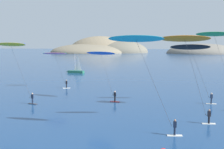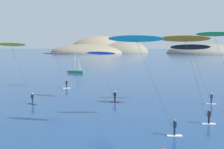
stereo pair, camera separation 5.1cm
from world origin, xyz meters
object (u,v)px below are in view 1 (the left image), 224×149
object	(u,v)px
kitesurfer_blue	(102,57)
kitesurfer_yellow	(12,49)
sailboat_near	(75,71)
kitesurfer_green	(216,40)
kitesurfer_black	(192,51)
kitesurfer_orange	(187,45)
kitesurfer_cyan	(139,47)
kitesurfer_pink	(56,56)

from	to	relation	value
kitesurfer_blue	kitesurfer_yellow	bearing A→B (deg)	-168.67
sailboat_near	kitesurfer_green	size ratio (longest dim) A/B	0.56
kitesurfer_black	kitesurfer_blue	bearing A→B (deg)	176.79
sailboat_near	kitesurfer_yellow	bearing A→B (deg)	-89.51
kitesurfer_blue	kitesurfer_orange	distance (m)	16.08
sailboat_near	kitesurfer_green	world-z (taller)	kitesurfer_green
kitesurfer_orange	kitesurfer_yellow	size ratio (longest dim) A/B	1.09
kitesurfer_cyan	kitesurfer_green	distance (m)	14.23
sailboat_near	kitesurfer_cyan	bearing A→B (deg)	-69.23
kitesurfer_green	kitesurfer_orange	size ratio (longest dim) A/B	1.05
kitesurfer_pink	kitesurfer_yellow	size ratio (longest dim) A/B	0.78
sailboat_near	kitesurfer_black	distance (m)	46.80
kitesurfer_cyan	kitesurfer_green	xyz separation A→B (m)	(9.79, 10.30, 0.68)
kitesurfer_blue	kitesurfer_green	size ratio (longest dim) A/B	0.74
kitesurfer_green	kitesurfer_black	distance (m)	5.00
kitesurfer_orange	kitesurfer_yellow	xyz separation A→B (m)	(-24.49, 8.67, -0.79)
kitesurfer_pink	kitesurfer_orange	distance (m)	31.07
kitesurfer_pink	kitesurfer_black	bearing A→B (deg)	-24.71
kitesurfer_cyan	kitesurfer_yellow	world-z (taller)	kitesurfer_cyan
sailboat_near	kitesurfer_black	xyz separation A→B (m)	(27.10, -37.45, 7.29)
kitesurfer_green	kitesurfer_blue	bearing A→B (deg)	162.96
sailboat_near	kitesurfer_cyan	world-z (taller)	kitesurfer_cyan
kitesurfer_pink	kitesurfer_yellow	distance (m)	13.44
kitesurfer_pink	kitesurfer_orange	xyz separation A→B (m)	(22.03, -21.75, 2.57)
kitesurfer_black	kitesurfer_yellow	xyz separation A→B (m)	(-26.76, -1.90, 0.24)
kitesurfer_black	kitesurfer_orange	size ratio (longest dim) A/B	0.89
sailboat_near	kitesurfer_pink	size ratio (longest dim) A/B	0.83
kitesurfer_pink	kitesurfer_blue	bearing A→B (deg)	-43.95
kitesurfer_cyan	kitesurfer_black	distance (m)	16.24
kitesurfer_blue	kitesurfer_cyan	world-z (taller)	kitesurfer_cyan
kitesurfer_blue	kitesurfer_black	bearing A→B (deg)	-3.21
kitesurfer_blue	kitesurfer_yellow	world-z (taller)	kitesurfer_yellow
kitesurfer_green	kitesurfer_black	xyz separation A→B (m)	(-2.36, 4.10, -1.61)
kitesurfer_black	kitesurfer_yellow	world-z (taller)	kitesurfer_yellow
kitesurfer_blue	kitesurfer_pink	distance (m)	15.03
kitesurfer_pink	kitesurfer_orange	world-z (taller)	kitesurfer_orange
sailboat_near	kitesurfer_orange	world-z (taller)	kitesurfer_orange
kitesurfer_green	kitesurfer_yellow	bearing A→B (deg)	175.69
sailboat_near	kitesurfer_yellow	distance (m)	40.07
kitesurfer_pink	kitesurfer_black	distance (m)	26.80
kitesurfer_blue	kitesurfer_cyan	size ratio (longest dim) A/B	0.78
kitesurfer_blue	sailboat_near	bearing A→B (deg)	110.36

